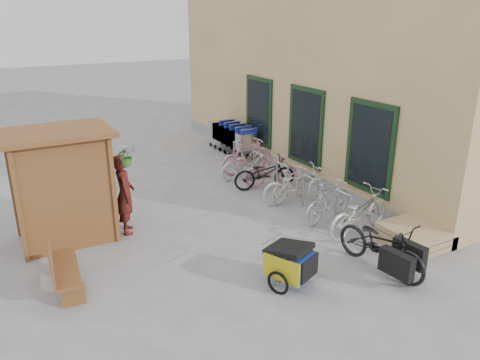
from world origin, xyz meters
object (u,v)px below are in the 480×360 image
bench (60,266)px  bike_4 (265,173)px  kiosk (56,171)px  person_kiosk (125,194)px  bike_5 (271,171)px  shopping_carts (231,135)px  cargo_bike (382,246)px  pallet_stack (412,236)px  bike_0 (359,212)px  bike_7 (248,156)px  child_trailer (291,261)px  bike_3 (291,184)px  bike_2 (297,185)px  bike_6 (246,163)px  bike_1 (329,201)px

bench → bike_4: 6.32m
kiosk → bench: bearing=-101.2°
person_kiosk → bike_5: size_ratio=1.17×
bench → shopping_carts: (6.67, 6.06, 0.19)m
cargo_bike → pallet_stack: bearing=11.1°
bench → bike_0: 6.18m
shopping_carts → bike_0: shopping_carts is taller
cargo_bike → person_kiosk: (-3.68, 4.00, 0.38)m
bike_4 → bike_7: (0.28, 1.40, 0.08)m
child_trailer → bench: bearing=131.1°
bike_4 → bike_3: bearing=-157.2°
pallet_stack → bike_4: bike_4 is taller
bike_2 → bike_4: 1.28m
pallet_stack → cargo_bike: (-1.31, -0.40, 0.30)m
bench → shopping_carts: 9.02m
pallet_stack → bike_6: bearing=99.0°
pallet_stack → bike_4: 4.47m
bike_0 → bench: bearing=73.1°
pallet_stack → child_trailer: bearing=179.1°
kiosk → bike_6: kiosk is taller
bench → bike_5: size_ratio=0.97×
bike_3 → child_trailer: bearing=129.2°
kiosk → bike_1: size_ratio=1.53×
bike_2 → bike_6: bike_2 is taller
child_trailer → bike_2: size_ratio=0.76×
bike_1 → bike_5: size_ratio=1.06×
bike_5 → bike_7: bike_7 is taller
bike_1 → bike_5: 2.60m
bike_2 → cargo_bike: bearing=-178.0°
shopping_carts → bike_2: (-0.71, -4.82, -0.17)m
person_kiosk → bike_5: (4.37, 0.86, -0.43)m
person_kiosk → bike_4: (4.11, 0.78, -0.44)m
shopping_carts → bike_0: (-0.55, -6.91, -0.16)m
bike_5 → bike_3: bearing=-169.1°
pallet_stack → bike_5: 4.52m
bench → bike_3: size_ratio=1.00×
child_trailer → bike_4: size_ratio=0.81×
cargo_bike → bench: bearing=151.4°
child_trailer → cargo_bike: 1.83m
kiosk → bike_6: bearing=16.2°
kiosk → bike_4: (5.40, 0.51, -1.10)m
bike_0 → bike_7: (-0.05, 4.75, 0.04)m
cargo_bike → bike_5: cargo_bike is taller
bike_5 → kiosk: bearing=112.3°
bike_1 → bench: bearing=77.1°
person_kiosk → bike_7: (4.39, 2.17, -0.36)m
kiosk → bike_3: (5.55, -0.54, -1.11)m
bike_1 → bike_6: (-0.14, 3.58, -0.05)m
shopping_carts → bike_5: shopping_carts is taller
person_kiosk → bike_3: person_kiosk is taller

